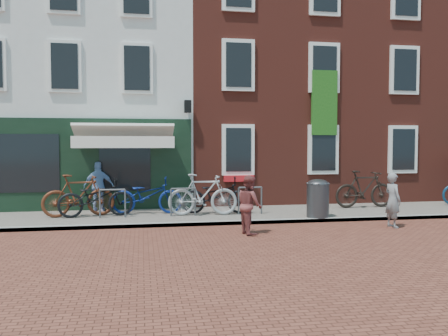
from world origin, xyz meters
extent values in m
plane|color=brown|center=(0.00, 0.00, 0.00)|extent=(80.00, 80.00, 0.00)
cube|color=slate|center=(1.00, 1.50, 0.05)|extent=(24.00, 3.00, 0.10)
cube|color=silver|center=(-5.00, 7.00, 4.50)|extent=(8.00, 8.00, 9.00)
cube|color=maroon|center=(2.00, 7.00, 5.00)|extent=(6.00, 8.00, 10.00)
cube|color=maroon|center=(8.00, 7.00, 5.00)|extent=(6.00, 8.00, 10.00)
cylinder|color=#3A3A3D|center=(2.28, 0.30, 0.57)|extent=(0.63, 0.63, 0.95)
ellipsoid|color=#3A3A3D|center=(2.28, 0.30, 1.12)|extent=(0.63, 0.63, 0.28)
imported|color=gray|center=(3.82, -1.05, 0.72)|extent=(0.43, 0.58, 1.44)
imported|color=brown|center=(-0.09, -1.26, 0.72)|extent=(0.66, 0.78, 1.44)
imported|color=#7E9DCF|center=(-4.00, 2.60, 0.88)|extent=(0.92, 0.39, 1.55)
imported|color=black|center=(-3.99, 1.49, 0.65)|extent=(2.19, 1.04, 1.10)
imported|color=#582715|center=(-4.47, 1.60, 0.71)|extent=(2.11, 0.98, 1.22)
imported|color=navy|center=(-2.53, 1.83, 0.65)|extent=(2.16, 0.93, 1.10)
imported|color=#949496|center=(-0.92, 1.21, 0.71)|extent=(2.07, 0.71, 1.22)
imported|color=black|center=(-0.47, 1.51, 0.65)|extent=(2.19, 1.08, 1.10)
imported|color=black|center=(4.53, 1.93, 0.71)|extent=(2.05, 0.62, 1.22)
camera|label=1|loc=(-2.67, -12.18, 2.20)|focal=37.13mm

